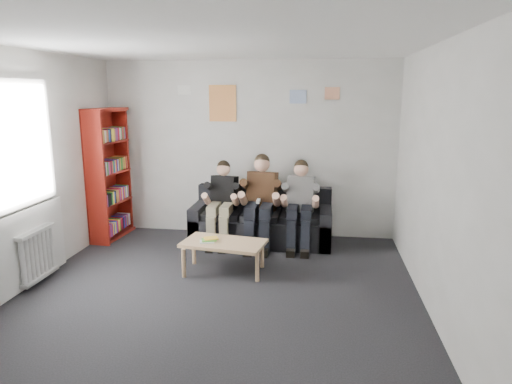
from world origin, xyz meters
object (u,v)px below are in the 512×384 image
Objects in this scene: bookshelf at (110,174)px; sofa at (262,223)px; coffee_table at (224,245)px; person_left at (222,203)px; person_right at (300,205)px; person_middle at (260,202)px.

sofa is at bearing 7.48° from bookshelf.
sofa reaches higher than coffee_table.
coffee_table is at bearing -67.15° from person_left.
bookshelf is 2.93m from person_right.
sofa is 0.42m from person_middle.
coffee_table is at bearing -25.48° from bookshelf.
person_right is at bearing 9.01° from person_middle.
sofa is 1.04× the size of bookshelf.
bookshelf is at bearing -175.71° from person_right.
bookshelf is 1.49× the size of person_middle.
bookshelf is 1.98× the size of coffee_table.
coffee_table is at bearing -122.85° from person_right.
sofa is at bearing 27.73° from person_left.
person_left is 1.15m from person_right.
coffee_table is at bearing -103.54° from sofa.
sofa is 2.44m from bookshelf.
person_right is at bearing 3.18° from bookshelf.
person_left is (-0.26, 1.10, 0.26)m from coffee_table.
bookshelf is 2.43m from coffee_table.
sofa is 1.68× the size of person_left.
coffee_table is (-0.31, -1.29, 0.07)m from sofa.
bookshelf is (-2.34, -0.11, 0.71)m from sofa.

